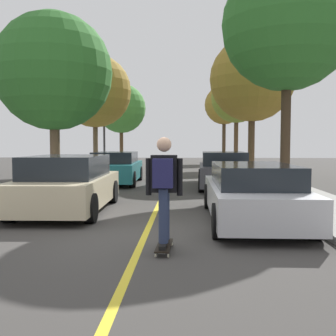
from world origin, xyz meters
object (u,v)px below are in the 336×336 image
object	(u,v)px
street_tree_right_far	(236,98)
streetlamp	(104,119)
street_tree_left_far	(121,109)
street_tree_right_nearest	(287,25)
parked_car_right_nearest	(252,193)
street_tree_left_near	(95,91)
parked_car_left_near	(116,168)
street_tree_right_farthest	(224,105)
fire_hydrant	(269,178)
skateboard	(164,246)
street_tree_left_nearest	(54,72)
street_tree_right_near	(252,79)
parked_car_right_near	(224,170)
parked_car_left_nearest	(68,184)
skateboarder	(164,184)

from	to	relation	value
street_tree_right_far	streetlamp	size ratio (longest dim) A/B	1.22
street_tree_left_far	street_tree_right_nearest	world-z (taller)	street_tree_right_nearest
parked_car_right_nearest	street_tree_right_nearest	size ratio (longest dim) A/B	0.61
street_tree_left_near	parked_car_left_near	bearing A→B (deg)	-67.57
streetlamp	street_tree_right_farthest	bearing A→B (deg)	56.66
parked_car_left_near	street_tree_right_far	distance (m)	12.55
street_tree_left_far	fire_hydrant	world-z (taller)	street_tree_left_far
street_tree_right_nearest	skateboard	size ratio (longest dim) A/B	9.05
street_tree_left_nearest	parked_car_right_nearest	bearing A→B (deg)	-43.26
street_tree_left_nearest	skateboard	bearing A→B (deg)	-61.67
parked_car_right_nearest	street_tree_right_nearest	world-z (taller)	street_tree_right_nearest
parked_car_right_nearest	street_tree_left_near	size ratio (longest dim) A/B	0.74
street_tree_right_far	skateboard	xyz separation A→B (m)	(-3.71, -20.46, -4.63)
street_tree_right_near	fire_hydrant	size ratio (longest dim) A/B	9.97
parked_car_right_near	street_tree_left_near	bearing A→B (deg)	135.62
parked_car_right_nearest	fire_hydrant	distance (m)	5.65
parked_car_right_nearest	street_tree_left_near	bearing A→B (deg)	116.61
parked_car_left_nearest	parked_car_right_nearest	bearing A→B (deg)	-14.12
fire_hydrant	parked_car_right_near	bearing A→B (deg)	146.74
skateboarder	parked_car_left_near	bearing A→B (deg)	104.01
parked_car_left_nearest	street_tree_left_near	distance (m)	12.28
street_tree_right_far	skateboarder	world-z (taller)	street_tree_right_far
street_tree_right_far	street_tree_right_farthest	distance (m)	8.35
streetlamp	skateboard	size ratio (longest dim) A/B	6.05
parked_car_left_near	street_tree_left_near	size ratio (longest dim) A/B	0.71
street_tree_left_near	street_tree_right_farthest	world-z (taller)	street_tree_right_farthest
parked_car_right_near	street_tree_right_farthest	xyz separation A→B (m)	(1.93, 19.90, 4.36)
street_tree_right_near	fire_hydrant	world-z (taller)	street_tree_right_near
street_tree_left_near	skateboard	world-z (taller)	street_tree_left_near
street_tree_right_nearest	skateboard	xyz separation A→B (m)	(-3.71, -7.41, -5.53)
parked_car_right_nearest	street_tree_right_near	bearing A→B (deg)	80.75
street_tree_right_farthest	fire_hydrant	size ratio (longest dim) A/B	9.49
streetlamp	skateboarder	size ratio (longest dim) A/B	3.03
parked_car_right_nearest	parked_car_left_nearest	bearing A→B (deg)	165.88
street_tree_right_far	skateboarder	distance (m)	21.15
street_tree_left_far	streetlamp	xyz separation A→B (m)	(0.18, -7.24, -1.24)
parked_car_left_near	fire_hydrant	bearing A→B (deg)	-22.91
street_tree_left_nearest	street_tree_right_far	xyz separation A→B (m)	(8.25, 12.04, 0.38)
street_tree_right_far	streetlamp	world-z (taller)	street_tree_right_far
fire_hydrant	skateboard	distance (m)	8.58
parked_car_right_nearest	fire_hydrant	world-z (taller)	parked_car_right_nearest
parked_car_left_near	street_tree_left_nearest	bearing A→B (deg)	-134.13
fire_hydrant	skateboarder	bearing A→B (deg)	-112.44
parked_car_right_nearest	street_tree_right_nearest	bearing A→B (deg)	68.66
skateboard	parked_car_right_nearest	bearing A→B (deg)	54.16
street_tree_right_near	street_tree_right_far	bearing A→B (deg)	90.00
fire_hydrant	skateboarder	distance (m)	8.62
street_tree_right_farthest	fire_hydrant	bearing A→B (deg)	-91.18
parked_car_right_nearest	street_tree_left_far	bearing A→B (deg)	106.52
street_tree_right_far	skateboarder	bearing A→B (deg)	-100.27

